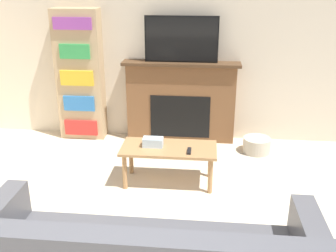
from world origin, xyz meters
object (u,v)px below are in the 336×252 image
(tv, at_px, (181,39))
(bookshelf, at_px, (80,76))
(storage_basket, at_px, (257,145))
(fireplace, at_px, (181,101))
(coffee_table, at_px, (169,152))

(tv, relative_size, bookshelf, 0.54)
(storage_basket, bearing_deg, fireplace, 161.63)
(fireplace, height_order, storage_basket, fireplace)
(fireplace, xyz_separation_m, storage_basket, (1.04, -0.34, -0.46))
(storage_basket, bearing_deg, bookshelf, 172.50)
(fireplace, bearing_deg, tv, -90.00)
(tv, bearing_deg, fireplace, 90.00)
(bookshelf, height_order, storage_basket, bookshelf)
(tv, relative_size, coffee_table, 0.92)
(fireplace, xyz_separation_m, tv, (-0.00, -0.02, 0.85))
(coffee_table, bearing_deg, bookshelf, 137.51)
(coffee_table, bearing_deg, fireplace, 88.15)
(tv, height_order, storage_basket, tv)
(coffee_table, distance_m, bookshelf, 1.91)
(fireplace, distance_m, storage_basket, 1.19)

